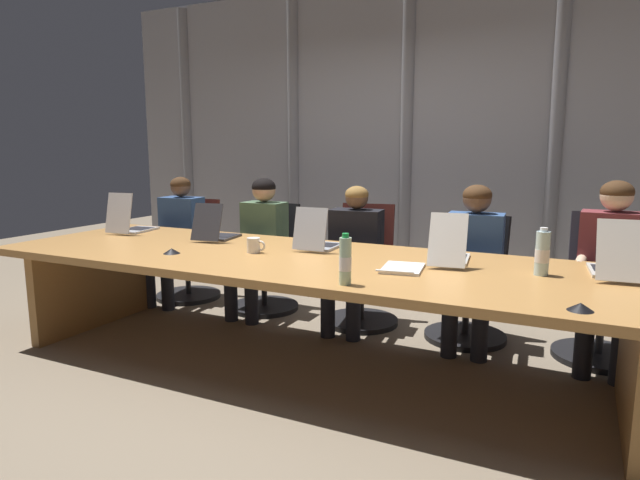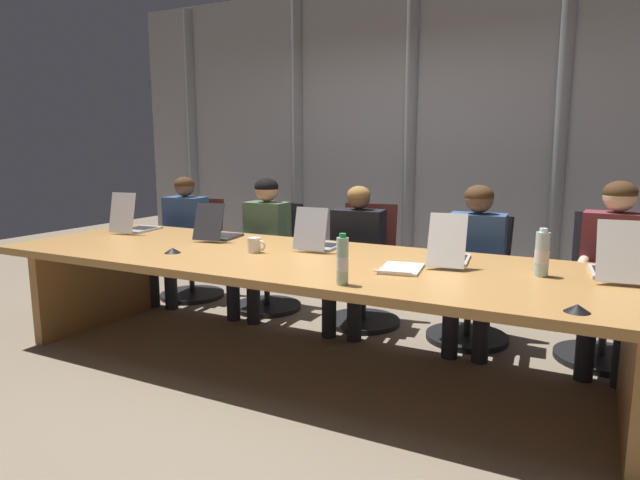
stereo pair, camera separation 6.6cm
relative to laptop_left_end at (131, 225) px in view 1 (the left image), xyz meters
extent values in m
plane|color=#7F705B|center=(1.75, -0.30, -0.79)|extent=(13.10, 13.10, 0.00)
cube|color=#B77F42|center=(1.75, -0.30, -0.09)|extent=(4.24, 1.30, 0.05)
cube|color=black|center=(1.75, -0.30, -0.15)|extent=(3.60, 0.10, 0.06)
cube|color=olive|center=(-0.12, -0.30, -0.45)|extent=(0.08, 1.11, 0.68)
cube|color=olive|center=(3.62, -0.30, -0.45)|extent=(0.08, 1.11, 0.68)
cube|color=#9999A0|center=(1.75, 1.92, 0.71)|extent=(6.55, 0.10, 2.99)
cylinder|color=gray|center=(-0.91, 1.86, 0.71)|extent=(0.12, 0.12, 2.93)
cylinder|color=gray|center=(0.51, 1.86, 0.71)|extent=(0.12, 0.12, 2.93)
cylinder|color=gray|center=(1.74, 1.86, 0.71)|extent=(0.12, 0.12, 2.93)
cylinder|color=gray|center=(3.07, 1.86, 0.71)|extent=(0.12, 0.12, 2.93)
cube|color=#BCBCC1|center=(-0.01, 0.07, -0.05)|extent=(0.26, 0.36, 0.02)
cube|color=black|center=(-0.01, 0.09, -0.04)|extent=(0.21, 0.21, 0.00)
cube|color=#BCBCC1|center=(0.02, -0.14, 0.11)|extent=(0.23, 0.11, 0.31)
cube|color=black|center=(0.02, -0.13, 0.11)|extent=(0.21, 0.09, 0.28)
cube|color=#2D2D33|center=(0.84, 0.08, -0.05)|extent=(0.26, 0.32, 0.02)
cube|color=black|center=(0.83, 0.10, -0.04)|extent=(0.21, 0.19, 0.00)
cube|color=#2D2D33|center=(0.86, -0.12, 0.09)|extent=(0.24, 0.13, 0.27)
cube|color=black|center=(0.86, -0.11, 0.09)|extent=(0.21, 0.11, 0.24)
cube|color=#A8ADB7|center=(1.71, 0.06, -0.05)|extent=(0.24, 0.31, 0.02)
cube|color=black|center=(1.71, 0.08, -0.04)|extent=(0.20, 0.17, 0.00)
cube|color=#A8ADB7|center=(1.71, -0.13, 0.09)|extent=(0.23, 0.08, 0.28)
cube|color=black|center=(1.71, -0.12, 0.10)|extent=(0.21, 0.07, 0.25)
cube|color=beige|center=(2.61, 0.02, -0.05)|extent=(0.25, 0.36, 0.02)
cube|color=black|center=(2.61, 0.05, -0.04)|extent=(0.20, 0.21, 0.00)
cube|color=beige|center=(2.64, -0.21, 0.10)|extent=(0.23, 0.17, 0.30)
cube|color=black|center=(2.64, -0.21, 0.10)|extent=(0.21, 0.14, 0.27)
cube|color=beige|center=(3.51, 0.06, -0.05)|extent=(0.28, 0.36, 0.02)
cube|color=black|center=(3.50, 0.09, -0.04)|extent=(0.23, 0.21, 0.00)
cube|color=beige|center=(3.53, -0.17, 0.11)|extent=(0.26, 0.15, 0.31)
cube|color=black|center=(3.53, -0.16, 0.11)|extent=(0.23, 0.13, 0.27)
cube|color=#511E19|center=(0.00, 0.68, -0.36)|extent=(0.54, 0.54, 0.08)
cube|color=#511E19|center=(-0.03, 0.90, -0.09)|extent=(0.44, 0.17, 0.46)
cylinder|color=#262628|center=(0.00, 0.68, -0.58)|extent=(0.05, 0.05, 0.35)
cylinder|color=black|center=(0.00, 0.68, -0.77)|extent=(0.60, 0.60, 0.04)
cube|color=black|center=(0.85, 0.68, -0.36)|extent=(0.49, 0.49, 0.08)
cube|color=black|center=(0.85, 0.90, -0.09)|extent=(0.43, 0.12, 0.46)
cylinder|color=#262628|center=(0.85, 0.68, -0.58)|extent=(0.05, 0.05, 0.35)
cylinder|color=black|center=(0.85, 0.68, -0.77)|extent=(0.60, 0.60, 0.04)
cube|color=#511E19|center=(1.77, 0.68, -0.36)|extent=(0.55, 0.55, 0.08)
cube|color=#511E19|center=(1.73, 0.89, -0.08)|extent=(0.45, 0.19, 0.49)
cylinder|color=#262628|center=(1.77, 0.68, -0.58)|extent=(0.05, 0.05, 0.35)
cylinder|color=black|center=(1.77, 0.68, -0.77)|extent=(0.60, 0.60, 0.04)
cube|color=black|center=(2.60, 0.68, -0.36)|extent=(0.55, 0.55, 0.08)
cube|color=black|center=(2.64, 0.89, -0.10)|extent=(0.44, 0.18, 0.45)
cylinder|color=#262628|center=(2.60, 0.68, -0.58)|extent=(0.05, 0.05, 0.35)
cylinder|color=black|center=(2.60, 0.68, -0.77)|extent=(0.60, 0.60, 0.04)
cube|color=#2D2D38|center=(3.49, 0.68, -0.36)|extent=(0.52, 0.52, 0.08)
cube|color=#2D2D38|center=(3.48, 0.90, -0.07)|extent=(0.44, 0.16, 0.51)
cylinder|color=#262628|center=(3.49, 0.68, -0.58)|extent=(0.05, 0.05, 0.35)
cylinder|color=black|center=(3.49, 0.68, -0.77)|extent=(0.60, 0.60, 0.04)
cube|color=#335184|center=(-0.02, 0.66, -0.08)|extent=(0.39, 0.24, 0.49)
sphere|color=brown|center=(-0.02, 0.66, 0.27)|extent=(0.18, 0.18, 0.18)
ellipsoid|color=#472D19|center=(-0.02, 0.66, 0.29)|extent=(0.19, 0.19, 0.14)
cylinder|color=#335184|center=(0.13, 0.67, -0.02)|extent=(0.08, 0.14, 0.27)
cylinder|color=brown|center=(0.15, 0.46, -0.14)|extent=(0.08, 0.30, 0.06)
cylinder|color=#335184|center=(-0.18, 0.65, -0.02)|extent=(0.08, 0.14, 0.27)
cylinder|color=brown|center=(-0.17, 0.44, -0.14)|extent=(0.08, 0.30, 0.06)
cylinder|color=#262833|center=(0.09, 0.46, -0.35)|extent=(0.15, 0.41, 0.13)
cylinder|color=#262833|center=(0.10, 0.28, -0.57)|extent=(0.11, 0.11, 0.45)
cylinder|color=#262833|center=(-0.11, 0.45, -0.35)|extent=(0.15, 0.41, 0.13)
cylinder|color=#262833|center=(-0.10, 0.27, -0.57)|extent=(0.11, 0.11, 0.45)
cube|color=#4C6B4C|center=(0.87, 0.66, -0.08)|extent=(0.36, 0.22, 0.49)
sphere|color=tan|center=(0.87, 0.66, 0.27)|extent=(0.20, 0.20, 0.20)
ellipsoid|color=black|center=(0.87, 0.66, 0.29)|extent=(0.20, 0.20, 0.15)
cylinder|color=#4C6B4C|center=(1.02, 0.66, -0.03)|extent=(0.07, 0.14, 0.27)
cylinder|color=tan|center=(1.02, 0.45, -0.14)|extent=(0.06, 0.30, 0.06)
cylinder|color=#4C6B4C|center=(0.73, 0.66, -0.03)|extent=(0.07, 0.14, 0.27)
cylinder|color=tan|center=(0.73, 0.45, -0.14)|extent=(0.06, 0.30, 0.06)
cylinder|color=#262833|center=(0.97, 0.46, -0.35)|extent=(0.13, 0.40, 0.13)
cylinder|color=#262833|center=(0.98, 0.28, -0.57)|extent=(0.11, 0.11, 0.45)
cylinder|color=#262833|center=(0.77, 0.46, -0.35)|extent=(0.13, 0.40, 0.13)
cylinder|color=#262833|center=(0.78, 0.28, -0.57)|extent=(0.11, 0.11, 0.45)
cube|color=black|center=(1.73, 0.66, -0.09)|extent=(0.42, 0.25, 0.47)
sphere|color=brown|center=(1.73, 0.66, 0.24)|extent=(0.18, 0.18, 0.18)
ellipsoid|color=olive|center=(1.73, 0.66, 0.26)|extent=(0.19, 0.19, 0.14)
cylinder|color=black|center=(1.89, 0.67, -0.05)|extent=(0.08, 0.14, 0.27)
cylinder|color=brown|center=(1.91, 0.46, -0.17)|extent=(0.09, 0.30, 0.06)
cylinder|color=black|center=(1.56, 0.64, -0.05)|extent=(0.08, 0.14, 0.27)
cylinder|color=brown|center=(1.58, 0.43, -0.17)|extent=(0.09, 0.30, 0.06)
cylinder|color=#262833|center=(1.84, 0.47, -0.35)|extent=(0.16, 0.41, 0.13)
cylinder|color=#262833|center=(1.86, 0.29, -0.57)|extent=(0.11, 0.11, 0.45)
cylinder|color=#262833|center=(1.64, 0.45, -0.35)|extent=(0.16, 0.41, 0.13)
cylinder|color=#262833|center=(1.66, 0.27, -0.57)|extent=(0.11, 0.11, 0.45)
cube|color=#335184|center=(2.65, 0.66, -0.08)|extent=(0.40, 0.24, 0.48)
sphere|color=brown|center=(2.65, 0.66, 0.27)|extent=(0.20, 0.20, 0.20)
ellipsoid|color=#472D19|center=(2.65, 0.66, 0.29)|extent=(0.20, 0.20, 0.15)
cylinder|color=#335184|center=(2.81, 0.67, -0.03)|extent=(0.08, 0.14, 0.27)
cylinder|color=brown|center=(2.82, 0.46, -0.15)|extent=(0.08, 0.30, 0.06)
cylinder|color=#335184|center=(2.48, 0.65, -0.03)|extent=(0.08, 0.14, 0.27)
cylinder|color=brown|center=(2.50, 0.44, -0.15)|extent=(0.08, 0.30, 0.06)
cylinder|color=#262833|center=(2.76, 0.46, -0.35)|extent=(0.16, 0.41, 0.13)
cylinder|color=#262833|center=(2.77, 0.28, -0.57)|extent=(0.11, 0.11, 0.45)
cylinder|color=#262833|center=(2.56, 0.45, -0.35)|extent=(0.16, 0.41, 0.13)
cylinder|color=#262833|center=(2.57, 0.27, -0.57)|extent=(0.11, 0.11, 0.45)
cube|color=brown|center=(3.52, 0.66, -0.05)|extent=(0.41, 0.24, 0.54)
sphere|color=beige|center=(3.52, 0.66, 0.32)|extent=(0.20, 0.20, 0.20)
ellipsoid|color=#472D19|center=(3.52, 0.66, 0.34)|extent=(0.20, 0.20, 0.15)
cylinder|color=brown|center=(3.35, 0.67, 0.03)|extent=(0.08, 0.14, 0.27)
cylinder|color=beige|center=(3.34, 0.46, -0.09)|extent=(0.08, 0.30, 0.06)
cylinder|color=#262833|center=(3.60, 0.45, -0.35)|extent=(0.15, 0.41, 0.13)
cylinder|color=#262833|center=(3.59, 0.27, -0.57)|extent=(0.11, 0.11, 0.45)
cylinder|color=#262833|center=(3.40, 0.46, -0.35)|extent=(0.15, 0.41, 0.13)
cylinder|color=#262833|center=(3.39, 0.28, -0.57)|extent=(0.11, 0.11, 0.45)
cylinder|color=#ADD1B2|center=(2.27, -0.82, 0.06)|extent=(0.06, 0.06, 0.24)
cylinder|color=white|center=(2.27, -0.82, 0.05)|extent=(0.06, 0.06, 0.07)
cylinder|color=green|center=(2.27, -0.82, 0.19)|extent=(0.03, 0.03, 0.02)
cylinder|color=silver|center=(3.15, -0.16, 0.06)|extent=(0.07, 0.07, 0.24)
cylinder|color=white|center=(3.15, -0.16, 0.05)|extent=(0.08, 0.08, 0.07)
cylinder|color=white|center=(3.15, -0.16, 0.19)|extent=(0.04, 0.04, 0.02)
cylinder|color=white|center=(1.39, -0.31, -0.01)|extent=(0.09, 0.09, 0.10)
torus|color=white|center=(1.44, -0.31, -0.01)|extent=(0.07, 0.01, 0.07)
cone|color=black|center=(0.92, -0.57, -0.05)|extent=(0.11, 0.11, 0.03)
cone|color=black|center=(3.35, -0.80, -0.05)|extent=(0.11, 0.11, 0.03)
cube|color=silver|center=(2.43, -0.37, -0.06)|extent=(0.26, 0.33, 0.02)
cylinder|color=silver|center=(2.43, -0.51, -0.04)|extent=(0.21, 0.04, 0.01)
camera|label=1|loc=(3.32, -3.29, 0.62)|focal=30.53mm
camera|label=2|loc=(3.38, -3.26, 0.62)|focal=30.53mm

